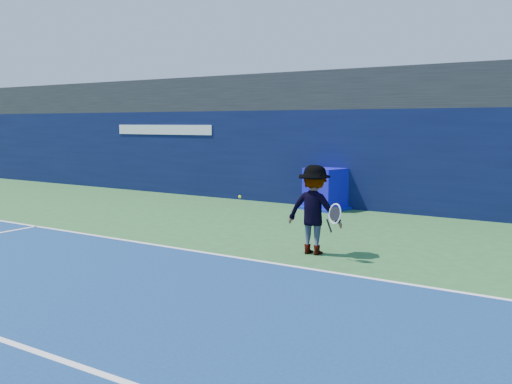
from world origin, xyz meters
TOP-DOWN VIEW (x-y plane):
  - ground at (0.00, 0.00)m, footprint 80.00×80.00m
  - baseline at (0.00, 3.00)m, footprint 24.00×0.10m
  - stadium_band at (0.00, 11.50)m, footprint 36.00×3.00m
  - back_wall_assembly at (-0.00, 10.50)m, footprint 36.00×1.03m
  - equipment_cart at (-0.20, 9.71)m, footprint 1.57×1.57m
  - tennis_player at (2.24, 4.15)m, footprint 1.35×0.76m
  - tennis_ball at (0.18, 4.53)m, footprint 0.07×0.07m

SIDE VIEW (x-z plane):
  - ground at x=0.00m, z-range 0.00..0.00m
  - baseline at x=0.00m, z-range 0.01..0.01m
  - equipment_cart at x=-0.20m, z-range -0.05..1.19m
  - tennis_player at x=2.24m, z-range 0.00..1.78m
  - tennis_ball at x=0.18m, z-range 0.93..1.00m
  - back_wall_assembly at x=0.00m, z-range 0.00..3.00m
  - stadium_band at x=0.00m, z-range 3.00..4.20m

